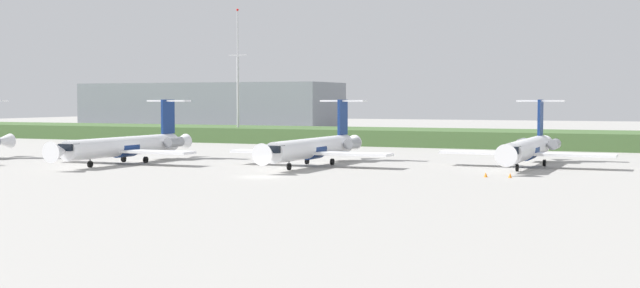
% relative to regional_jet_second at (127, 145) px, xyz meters
% --- Properties ---
extents(ground_plane, '(500.00, 500.00, 0.00)m').
position_rel_regional_jet_second_xyz_m(ground_plane, '(27.03, 18.77, -2.54)').
color(ground_plane, '#9E9B96').
extents(grass_berm, '(320.00, 20.00, 3.10)m').
position_rel_regional_jet_second_xyz_m(grass_berm, '(27.03, 62.81, -0.99)').
color(grass_berm, '#426033').
rests_on(grass_berm, ground).
extents(regional_jet_second, '(22.81, 31.00, 9.00)m').
position_rel_regional_jet_second_xyz_m(regional_jet_second, '(0.00, 0.00, 0.00)').
color(regional_jet_second, white).
rests_on(regional_jet_second, ground).
extents(regional_jet_third, '(22.81, 31.00, 9.00)m').
position_rel_regional_jet_second_xyz_m(regional_jet_third, '(25.94, 6.72, 0.00)').
color(regional_jet_third, white).
rests_on(regional_jet_third, ground).
extents(regional_jet_fourth, '(22.81, 31.00, 9.00)m').
position_rel_regional_jet_second_xyz_m(regional_jet_fourth, '(53.02, 16.28, 0.00)').
color(regional_jet_fourth, white).
rests_on(regional_jet_fourth, ground).
extents(antenna_mast, '(4.40, 0.50, 28.16)m').
position_rel_regional_jet_second_xyz_m(antenna_mast, '(-14.72, 59.20, 9.07)').
color(antenna_mast, '#B2B2B7').
rests_on(antenna_mast, ground).
extents(distant_hangar, '(68.22, 21.23, 13.20)m').
position_rel_regional_jet_second_xyz_m(distant_hangar, '(-41.29, 92.08, 4.06)').
color(distant_hangar, gray).
rests_on(distant_hangar, ground).
extents(safety_cone_front_marker, '(0.44, 0.44, 0.55)m').
position_rel_regional_jet_second_xyz_m(safety_cone_front_marker, '(51.05, -1.03, -2.26)').
color(safety_cone_front_marker, orange).
rests_on(safety_cone_front_marker, ground).
extents(safety_cone_mid_marker, '(0.44, 0.44, 0.55)m').
position_rel_regional_jet_second_xyz_m(safety_cone_mid_marker, '(53.80, -0.74, -2.26)').
color(safety_cone_mid_marker, orange).
rests_on(safety_cone_mid_marker, ground).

